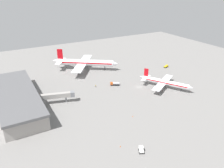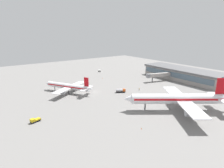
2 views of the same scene
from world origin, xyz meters
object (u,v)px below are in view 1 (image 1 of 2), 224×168
at_px(airplane_at_gate, 165,82).
at_px(pushback_tractor, 166,66).
at_px(baggage_tug, 141,149).
at_px(safety_cone_near_gate, 120,146).
at_px(safety_cone_far_side, 113,63).
at_px(airplane_taxiing, 85,63).
at_px(fuel_truck, 115,84).
at_px(ground_crew_worker, 96,86).
at_px(safety_cone_mid_apron, 133,116).

height_order(airplane_at_gate, pushback_tractor, airplane_at_gate).
distance_m(baggage_tug, safety_cone_near_gate, 9.48).
bearing_deg(airplane_at_gate, pushback_tractor, 105.86).
bearing_deg(safety_cone_far_side, airplane_taxiing, -84.11).
xyz_separation_m(fuel_truck, pushback_tractor, (-10.51, 57.78, -0.42)).
xyz_separation_m(baggage_tug, safety_cone_far_side, (-108.13, 47.01, -0.86)).
height_order(airplane_taxiing, safety_cone_far_side, airplane_taxiing).
xyz_separation_m(pushback_tractor, safety_cone_far_side, (-32.63, -34.71, -0.67)).
height_order(fuel_truck, safety_cone_near_gate, fuel_truck).
distance_m(airplane_at_gate, pushback_tractor, 42.83).
bearing_deg(airplane_taxiing, pushback_tractor, 10.66).
distance_m(airplane_at_gate, airplane_taxiing, 69.82).
distance_m(fuel_truck, baggage_tug, 69.26).
bearing_deg(ground_crew_worker, baggage_tug, 148.58).
xyz_separation_m(ground_crew_worker, safety_cone_mid_apron, (44.56, 1.46, -0.55)).
distance_m(fuel_truck, safety_cone_mid_apron, 42.01).
height_order(fuel_truck, pushback_tractor, fuel_truck).
relative_size(fuel_truck, baggage_tug, 1.74).
bearing_deg(safety_cone_far_side, safety_cone_mid_apron, -22.58).
height_order(airplane_taxiing, baggage_tug, airplane_taxiing).
relative_size(airplane_at_gate, baggage_tug, 9.34).
xyz_separation_m(pushback_tractor, safety_cone_mid_apron, (50.86, -69.43, -0.67)).
xyz_separation_m(airplane_taxiing, baggage_tug, (105.11, -17.67, -5.09)).
distance_m(ground_crew_worker, safety_cone_far_side, 53.16).
xyz_separation_m(airplane_at_gate, safety_cone_near_gate, (37.61, -58.75, -3.95)).
height_order(baggage_tug, safety_cone_mid_apron, baggage_tug).
bearing_deg(safety_cone_near_gate, pushback_tractor, 127.89).
bearing_deg(airplane_taxiing, safety_cone_mid_apron, -58.36).
relative_size(baggage_tug, safety_cone_far_side, 6.17).
height_order(airplane_taxiing, fuel_truck, airplane_taxiing).
bearing_deg(ground_crew_worker, pushback_tractor, -107.45).
bearing_deg(ground_crew_worker, airplane_at_gate, -143.26).
relative_size(airplane_at_gate, fuel_truck, 5.36).
relative_size(airplane_at_gate, safety_cone_far_side, 57.62).
bearing_deg(airplane_at_gate, baggage_tug, -80.23).
distance_m(ground_crew_worker, safety_cone_near_gate, 64.63).
xyz_separation_m(airplane_at_gate, ground_crew_worker, (-24.67, -41.50, -3.40)).
height_order(airplane_at_gate, safety_cone_far_side, airplane_at_gate).
bearing_deg(airplane_at_gate, safety_cone_near_gate, -88.00).
bearing_deg(airplane_at_gate, fuel_truck, -156.43).
xyz_separation_m(ground_crew_worker, safety_cone_far_side, (-38.94, 36.19, -0.55)).
bearing_deg(baggage_tug, airplane_at_gate, -24.77).
bearing_deg(pushback_tractor, safety_cone_near_gate, -157.05).
distance_m(airplane_taxiing, safety_cone_near_gate, 101.28).
height_order(pushback_tractor, safety_cone_far_side, pushback_tractor).
bearing_deg(safety_cone_far_side, fuel_truck, -28.13).
distance_m(baggage_tug, safety_cone_mid_apron, 27.54).
xyz_separation_m(baggage_tug, ground_crew_worker, (-69.19, 10.82, -0.31)).
height_order(airplane_taxiing, pushback_tractor, airplane_taxiing).
bearing_deg(ground_crew_worker, safety_cone_near_gate, 141.98).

